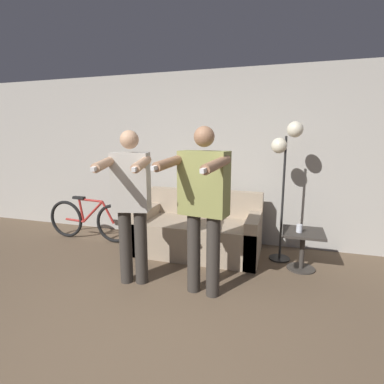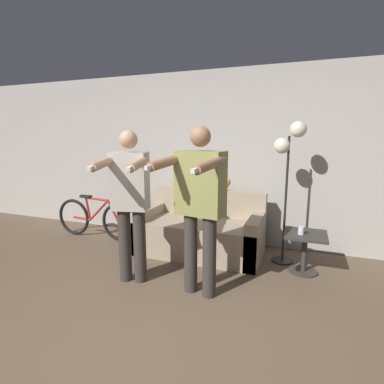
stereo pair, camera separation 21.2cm
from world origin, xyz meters
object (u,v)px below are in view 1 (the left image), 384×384
person_right (203,200)px  bicycle (89,220)px  person_left (131,199)px  floor_lamp (286,153)px  cup (299,228)px  couch (198,233)px  cat (213,185)px  side_table (303,242)px

person_right → bicycle: bearing=162.7°
person_left → floor_lamp: size_ratio=0.93×
cup → bicycle: bearing=176.4°
couch → cat: bearing=68.1°
couch → cat: (0.13, 0.33, 0.65)m
cat → cup: size_ratio=5.72×
side_table → person_left: bearing=-152.8°
couch → person_right: (0.36, -1.09, 0.72)m
couch → bicycle: 1.80m
bicycle → couch: bearing=0.4°
side_table → bicycle: (-3.18, 0.15, -0.03)m
cat → side_table: cat is taller
person_right → bicycle: 2.51m
cup → cat: bearing=155.9°
floor_lamp → bicycle: (-2.93, -0.09, -1.10)m
cat → cup: cat is taller
floor_lamp → cat: bearing=166.2°
bicycle → person_right: bearing=-26.6°
person_left → cat: person_left is taller
couch → side_table: size_ratio=3.48×
floor_lamp → cup: (0.20, -0.29, -0.88)m
cat → floor_lamp: floor_lamp is taller
bicycle → cat: bearing=10.0°
floor_lamp → cup: 0.95m
person_right → floor_lamp: floor_lamp is taller
person_left → cat: size_ratio=3.13×
couch → floor_lamp: floor_lamp is taller
cat → bicycle: (-1.93, -0.34, -0.61)m
couch → bicycle: size_ratio=1.14×
person_left → side_table: (1.82, 0.94, -0.61)m
person_right → side_table: bearing=51.7°
floor_lamp → person_left: bearing=-143.1°
bicycle → side_table: bearing=-2.6°
person_left → couch: bearing=55.0°
cat → cup: (1.20, -0.54, -0.40)m
person_right → cup: bearing=51.6°
side_table → cup: (-0.05, -0.05, 0.18)m
person_left → bicycle: size_ratio=1.14×
couch → side_table: couch is taller
cat → person_right: bearing=-80.9°
person_left → cup: person_left is taller
person_right → floor_lamp: (0.77, 1.17, 0.41)m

